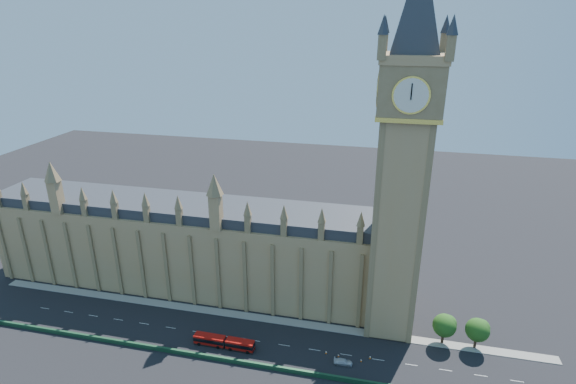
% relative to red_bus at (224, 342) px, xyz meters
% --- Properties ---
extents(ground, '(400.00, 400.00, 0.00)m').
position_rel_red_bus_xyz_m(ground, '(2.96, 3.96, -1.44)').
color(ground, black).
rests_on(ground, ground).
extents(palace_westminster, '(120.00, 20.00, 28.00)m').
position_rel_red_bus_xyz_m(palace_westminster, '(-22.04, 25.96, 12.43)').
color(palace_westminster, tan).
rests_on(palace_westminster, ground).
extents(elizabeth_tower, '(20.59, 20.59, 105.00)m').
position_rel_red_bus_xyz_m(elizabeth_tower, '(40.96, 17.96, 53.12)').
color(elizabeth_tower, tan).
rests_on(elizabeth_tower, ground).
extents(bridge_parapet, '(160.00, 0.60, 1.20)m').
position_rel_red_bus_xyz_m(bridge_parapet, '(2.96, -5.04, -0.84)').
color(bridge_parapet, '#1E4C2D').
rests_on(bridge_parapet, ground).
extents(kerb_north, '(160.00, 3.00, 0.16)m').
position_rel_red_bus_xyz_m(kerb_north, '(2.96, 13.46, -1.36)').
color(kerb_north, gray).
rests_on(kerb_north, ground).
extents(tree_east_near, '(6.00, 6.00, 8.50)m').
position_rel_red_bus_xyz_m(tree_east_near, '(55.19, 14.05, 4.21)').
color(tree_east_near, '#382619').
rests_on(tree_east_near, ground).
extents(tree_east_far, '(6.00, 6.00, 8.50)m').
position_rel_red_bus_xyz_m(tree_east_far, '(63.19, 14.05, 4.21)').
color(tree_east_far, '#382619').
rests_on(tree_east_far, ground).
extents(red_bus, '(16.08, 2.75, 2.73)m').
position_rel_red_bus_xyz_m(red_bus, '(0.00, 0.00, 0.00)').
color(red_bus, '#AC100B').
rests_on(red_bus, ground).
extents(car_grey, '(4.03, 1.87, 1.34)m').
position_rel_red_bus_xyz_m(car_grey, '(4.38, 1.18, -0.77)').
color(car_grey, '#3B3F42').
rests_on(car_grey, ground).
extents(car_silver, '(5.01, 2.32, 1.59)m').
position_rel_red_bus_xyz_m(car_silver, '(5.04, 1.59, -0.64)').
color(car_silver, '#A5A6AC').
rests_on(car_silver, ground).
extents(car_white, '(4.61, 2.00, 1.32)m').
position_rel_red_bus_xyz_m(car_white, '(30.60, 0.52, -0.78)').
color(car_white, silver).
rests_on(car_white, ground).
extents(cone_a, '(0.60, 0.60, 0.75)m').
position_rel_red_bus_xyz_m(cone_a, '(26.02, 3.26, -1.06)').
color(cone_a, black).
rests_on(cone_a, ground).
extents(cone_b, '(0.53, 0.53, 0.72)m').
position_rel_red_bus_xyz_m(cone_b, '(29.20, 2.85, -1.08)').
color(cone_b, black).
rests_on(cone_b, ground).
extents(cone_c, '(0.47, 0.47, 0.69)m').
position_rel_red_bus_xyz_m(cone_c, '(34.86, 2.35, -1.10)').
color(cone_c, black).
rests_on(cone_c, ground).
extents(cone_d, '(0.66, 0.66, 0.80)m').
position_rel_red_bus_xyz_m(cone_d, '(36.96, 3.90, -1.04)').
color(cone_d, black).
rests_on(cone_d, ground).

